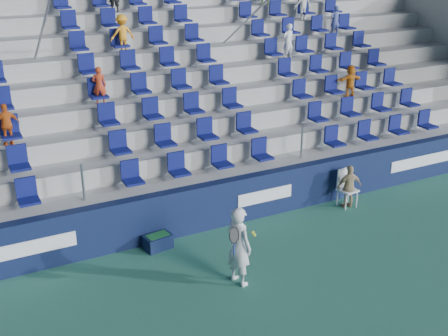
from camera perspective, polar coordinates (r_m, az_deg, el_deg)
The scene contains 7 objects.
ground at distance 11.97m, azimuth 5.43°, elevation -12.20°, with size 70.00×70.00×0.00m, color #2E6C54.
sponsor_wall at distance 14.07m, azimuth -1.37°, elevation -3.84°, with size 24.00×0.32×1.20m.
grandstand at distance 18.00m, azimuth -8.59°, elevation 6.86°, with size 24.00×8.17×6.63m.
tennis_player at distance 11.71m, azimuth 1.53°, elevation -7.91°, with size 0.69×0.72×1.75m.
line_judge_chair at distance 15.63m, azimuth 12.24°, elevation -1.67°, with size 0.51×0.53×1.04m.
line_judge at distance 15.52m, azimuth 12.61°, elevation -1.85°, with size 0.71×0.29×1.21m, color tan.
ball_bin at distance 13.38m, azimuth -6.72°, elevation -7.38°, with size 0.68×0.50×0.35m.
Camera 1 is at (-5.52, -8.29, 6.64)m, focal length 45.00 mm.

